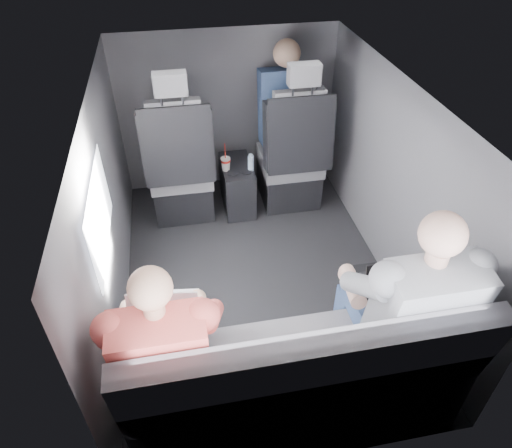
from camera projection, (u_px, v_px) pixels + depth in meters
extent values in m
plane|color=black|center=(257.00, 276.00, 3.25)|extent=(2.60, 2.60, 0.00)
plane|color=#B2B2AD|center=(257.00, 95.00, 2.41)|extent=(2.60, 2.60, 0.00)
cube|color=#56565B|center=(108.00, 215.00, 2.70)|extent=(0.02, 2.60, 1.35)
cube|color=#56565B|center=(393.00, 184.00, 2.96)|extent=(0.02, 2.60, 1.35)
cube|color=#56565B|center=(228.00, 111.00, 3.83)|extent=(1.80, 0.02, 1.35)
cube|color=#56565B|center=(318.00, 382.00, 1.83)|extent=(1.80, 0.02, 1.35)
cube|color=white|center=(100.00, 215.00, 2.33)|extent=(0.02, 0.75, 0.42)
cube|color=black|center=(300.00, 126.00, 3.34)|extent=(0.35, 0.11, 0.59)
cube|color=black|center=(183.00, 194.00, 3.80)|extent=(0.46, 0.48, 0.30)
cube|color=slate|center=(181.00, 171.00, 3.64)|extent=(0.48, 0.46, 0.14)
cube|color=slate|center=(177.00, 142.00, 3.26)|extent=(0.38, 0.18, 0.61)
cube|color=black|center=(146.00, 148.00, 3.25)|extent=(0.08, 0.21, 0.53)
cube|color=black|center=(208.00, 143.00, 3.31)|extent=(0.08, 0.21, 0.53)
cube|color=black|center=(178.00, 147.00, 3.21)|extent=(0.50, 0.11, 0.58)
cube|color=slate|center=(170.00, 84.00, 2.95)|extent=(0.22, 0.10, 0.15)
cube|color=black|center=(288.00, 182.00, 3.93)|extent=(0.46, 0.48, 0.30)
cube|color=slate|center=(290.00, 160.00, 3.77)|extent=(0.48, 0.46, 0.14)
cube|color=slate|center=(299.00, 131.00, 3.39)|extent=(0.38, 0.18, 0.61)
cube|color=black|center=(270.00, 137.00, 3.38)|extent=(0.08, 0.21, 0.53)
cube|color=black|center=(327.00, 132.00, 3.44)|extent=(0.08, 0.21, 0.53)
cube|color=black|center=(301.00, 136.00, 3.35)|extent=(0.50, 0.11, 0.58)
cube|color=slate|center=(304.00, 74.00, 3.09)|extent=(0.22, 0.10, 0.15)
cube|color=black|center=(237.00, 186.00, 3.80)|extent=(0.24, 0.48, 0.40)
cylinder|color=black|center=(233.00, 173.00, 3.58)|extent=(0.09, 0.09, 0.01)
cylinder|color=black|center=(246.00, 171.00, 3.59)|extent=(0.09, 0.09, 0.01)
cube|color=slate|center=(295.00, 384.00, 2.33)|extent=(1.60, 0.50, 0.45)
cube|color=slate|center=(315.00, 371.00, 1.87)|extent=(1.60, 0.17, 0.47)
cylinder|color=red|center=(225.00, 160.00, 3.57)|extent=(0.08, 0.08, 0.02)
cylinder|color=white|center=(225.00, 158.00, 3.56)|extent=(0.08, 0.08, 0.01)
cylinder|color=red|center=(225.00, 151.00, 3.51)|extent=(0.01, 0.01, 0.13)
cylinder|color=#99B2CF|center=(251.00, 163.00, 3.58)|extent=(0.05, 0.05, 0.12)
cylinder|color=#99B2CF|center=(251.00, 155.00, 3.54)|extent=(0.03, 0.03, 0.02)
cube|color=silver|center=(166.00, 308.00, 2.25)|extent=(0.35, 0.27, 0.02)
cube|color=silver|center=(166.00, 309.00, 2.23)|extent=(0.28, 0.16, 0.00)
cube|color=silver|center=(165.00, 296.00, 2.30)|extent=(0.10, 0.06, 0.00)
cube|color=silver|center=(164.00, 315.00, 2.06)|extent=(0.33, 0.11, 0.22)
cube|color=white|center=(164.00, 314.00, 2.07)|extent=(0.29, 0.09, 0.19)
cube|color=black|center=(380.00, 277.00, 2.42)|extent=(0.30, 0.21, 0.02)
cube|color=black|center=(382.00, 278.00, 2.40)|extent=(0.25, 0.12, 0.00)
cube|color=black|center=(376.00, 267.00, 2.46)|extent=(0.09, 0.05, 0.00)
cube|color=black|center=(394.00, 280.00, 2.25)|extent=(0.30, 0.07, 0.20)
cube|color=white|center=(394.00, 279.00, 2.26)|extent=(0.26, 0.05, 0.17)
cube|color=#302F34|center=(146.00, 353.00, 2.14)|extent=(0.14, 0.41, 0.12)
cube|color=#302F34|center=(190.00, 346.00, 2.17)|extent=(0.14, 0.41, 0.12)
cube|color=#302F34|center=(154.00, 352.00, 2.48)|extent=(0.12, 0.12, 0.45)
cube|color=#302F34|center=(191.00, 346.00, 2.51)|extent=(0.12, 0.12, 0.45)
cube|color=#DB6548|center=(163.00, 355.00, 1.86)|extent=(0.37, 0.25, 0.51)
sphere|color=#D9A787|center=(150.00, 288.00, 1.66)|extent=(0.17, 0.17, 0.17)
cylinder|color=#D9A787|center=(123.00, 322.00, 2.10)|extent=(0.10, 0.26, 0.11)
cylinder|color=#D9A787|center=(203.00, 311.00, 2.15)|extent=(0.10, 0.26, 0.11)
cube|color=navy|center=(371.00, 317.00, 2.30)|extent=(0.16, 0.46, 0.14)
cube|color=navy|center=(414.00, 310.00, 2.33)|extent=(0.16, 0.46, 0.14)
cube|color=navy|center=(348.00, 318.00, 2.67)|extent=(0.14, 0.14, 0.45)
cube|color=navy|center=(385.00, 312.00, 2.70)|extent=(0.14, 0.14, 0.45)
cube|color=slate|center=(423.00, 310.00, 2.00)|extent=(0.42, 0.28, 0.57)
sphere|color=#D1A38F|center=(443.00, 234.00, 1.77)|extent=(0.19, 0.19, 0.19)
cylinder|color=#D1A38F|center=(352.00, 286.00, 2.25)|extent=(0.12, 0.29, 0.13)
cylinder|color=#D1A38F|center=(431.00, 274.00, 2.31)|extent=(0.12, 0.29, 0.13)
cube|color=navy|center=(285.00, 106.00, 3.66)|extent=(0.42, 0.27, 0.61)
sphere|color=#D9A787|center=(287.00, 53.00, 3.42)|extent=(0.21, 0.21, 0.21)
cube|color=navy|center=(282.00, 135.00, 3.89)|extent=(0.36, 0.42, 0.13)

